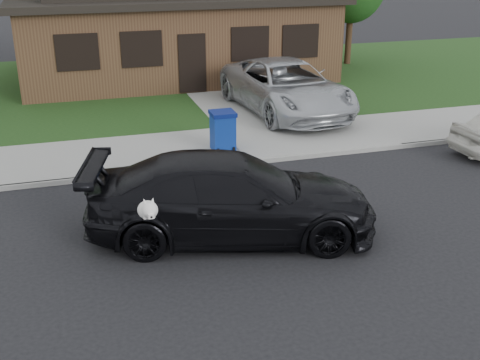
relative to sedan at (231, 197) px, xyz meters
name	(u,v)px	position (x,y,z in m)	size (l,w,h in m)	color
ground	(115,246)	(-2.24, 0.20, -0.81)	(120.00, 120.00, 0.00)	black
sidewalk	(95,158)	(-2.24, 5.20, -0.75)	(60.00, 3.00, 0.12)	gray
curb	(100,178)	(-2.24, 3.70, -0.75)	(60.00, 0.12, 0.12)	gray
lawn	(79,90)	(-2.24, 13.20, -0.74)	(60.00, 13.00, 0.13)	#193814
driveway	(253,97)	(3.76, 10.20, -0.74)	(4.50, 13.00, 0.14)	gray
sedan	(231,197)	(0.00, 0.00, 0.00)	(5.95, 3.58, 1.61)	black
minivan	(286,87)	(4.09, 7.74, 0.16)	(2.74, 5.95, 1.65)	silver
recycling_bin	(223,131)	(1.11, 4.68, -0.15)	(0.64, 0.69, 1.07)	navy
house	(171,24)	(1.76, 15.20, 1.33)	(12.60, 8.60, 4.65)	#422B1C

